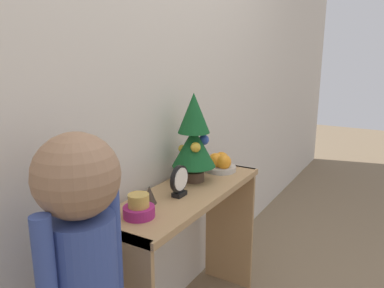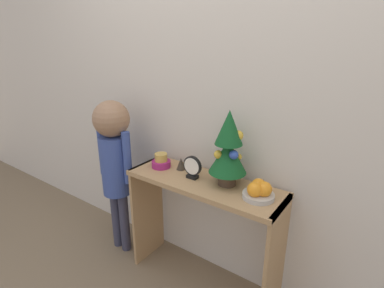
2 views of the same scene
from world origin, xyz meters
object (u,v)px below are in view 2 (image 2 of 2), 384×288
(fruit_bowl, at_px, (259,191))
(child_figure, at_px, (114,155))
(mini_tree, at_px, (229,148))
(singing_bowl, at_px, (161,162))
(figurine, at_px, (181,164))
(desk_clock, at_px, (192,168))

(fruit_bowl, bearing_deg, child_figure, -176.21)
(mini_tree, height_order, fruit_bowl, mini_tree)
(mini_tree, distance_m, fruit_bowl, 0.28)
(child_figure, bearing_deg, singing_bowl, 12.28)
(mini_tree, xyz_separation_m, figurine, (-0.34, 0.01, -0.19))
(singing_bowl, distance_m, child_figure, 0.37)
(mini_tree, bearing_deg, desk_clock, -166.46)
(fruit_bowl, xyz_separation_m, figurine, (-0.56, 0.05, -0.00))
(child_figure, bearing_deg, mini_tree, 7.54)
(desk_clock, bearing_deg, mini_tree, 13.54)
(fruit_bowl, height_order, singing_bowl, fruit_bowl)
(desk_clock, bearing_deg, singing_bowl, 175.90)
(singing_bowl, bearing_deg, fruit_bowl, -0.81)
(mini_tree, distance_m, desk_clock, 0.27)
(mini_tree, bearing_deg, child_figure, -172.46)
(figurine, relative_size, child_figure, 0.07)
(fruit_bowl, xyz_separation_m, desk_clock, (-0.42, -0.01, 0.03))
(mini_tree, relative_size, singing_bowl, 3.53)
(fruit_bowl, bearing_deg, figurine, 174.35)
(desk_clock, distance_m, child_figure, 0.63)
(singing_bowl, xyz_separation_m, figurine, (0.13, 0.05, 0.00))
(desk_clock, height_order, figurine, desk_clock)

